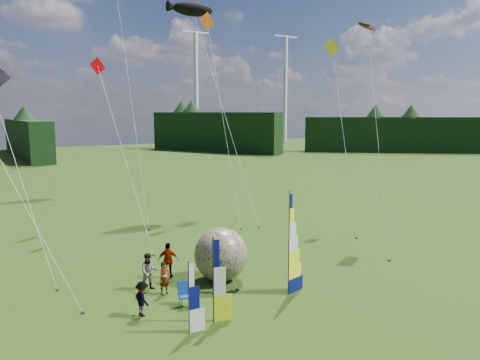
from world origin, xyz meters
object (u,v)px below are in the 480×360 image
side_banner_far (189,299)px  spectator_d (168,260)px  feather_banner_main (289,245)px  spectator_b (149,272)px  side_banner_left (213,281)px  spectator_c (142,299)px  camp_chair (185,294)px  spectator_a (165,278)px  bol_inflatable (221,254)px  kite_whale (223,97)px

side_banner_far → spectator_d: (1.80, 6.35, -0.49)m
feather_banner_main → spectator_b: size_ratio=2.65×
side_banner_left → spectator_b: size_ratio=1.92×
side_banner_far → spectator_b: size_ratio=1.55×
spectator_c → side_banner_far: bearing=-167.7°
camp_chair → side_banner_far: bearing=-100.9°
spectator_a → spectator_c: bearing=-150.0°
bol_inflatable → feather_banner_main: bearing=-62.2°
side_banner_far → camp_chair: (0.99, 2.49, -0.88)m
side_banner_far → spectator_a: side_banner_far is taller
bol_inflatable → spectator_d: 2.86m
spectator_c → feather_banner_main: bearing=-111.1°
spectator_a → camp_chair: (0.25, -1.81, -0.25)m
bol_inflatable → spectator_b: size_ratio=1.51×
bol_inflatable → spectator_a: bol_inflatable is taller
side_banner_far → side_banner_left: bearing=20.6°
side_banner_left → spectator_b: 5.03m
spectator_b → kite_whale: size_ratio=0.09×
side_banner_left → spectator_a: side_banner_left is taller
side_banner_left → camp_chair: (-0.31, 2.10, -1.22)m
spectator_a → spectator_d: (1.07, 2.05, 0.14)m
feather_banner_main → side_banner_left: 4.59m
feather_banner_main → side_banner_left: size_ratio=1.38×
feather_banner_main → spectator_b: 7.00m
spectator_b → spectator_d: (1.49, 1.10, 0.02)m
side_banner_far → bol_inflatable: size_ratio=1.03×
spectator_a → kite_whale: (11.31, 14.28, 9.18)m
spectator_d → kite_whale: kite_whale is taller
bol_inflatable → spectator_b: 3.76m
spectator_d → bol_inflatable: bearing=173.5°
spectator_a → kite_whale: bearing=36.6°
bol_inflatable → kite_whale: size_ratio=0.14×
side_banner_left → spectator_d: bearing=103.5°
spectator_d → camp_chair: (-0.81, -3.85, -0.39)m
side_banner_far → kite_whale: size_ratio=0.14×
feather_banner_main → spectator_c: feather_banner_main is taller
feather_banner_main → spectator_d: 6.72m
spectator_d → camp_chair: size_ratio=1.69×
side_banner_far → bol_inflatable: side_banner_far is taller
bol_inflatable → spectator_d: bol_inflatable is taller
camp_chair → side_banner_left: bearing=-70.7°
side_banner_left → side_banner_far: side_banner_left is taller
bol_inflatable → camp_chair: bearing=-145.4°
spectator_b → bol_inflatable: bearing=0.3°
spectator_d → kite_whale: size_ratio=0.09×
feather_banner_main → bol_inflatable: bearing=102.6°
spectator_a → side_banner_left: bearing=-96.7°
side_banner_far → spectator_b: (0.32, 5.25, -0.51)m
spectator_c → spectator_d: (2.82, 3.80, 0.18)m
side_banner_left → spectator_d: 6.03m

